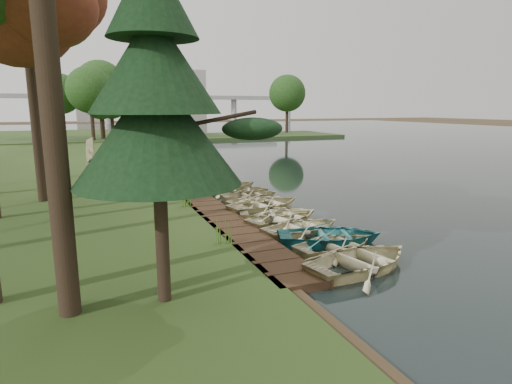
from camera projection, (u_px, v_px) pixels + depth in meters
name	position (u px, v px, depth m)	size (l,w,h in m)	color
ground	(254.00, 218.00, 19.22)	(300.00, 300.00, 0.00)	#3D2F1D
water	(436.00, 151.00, 48.33)	(130.00, 200.00, 0.05)	black
boardwalk	(219.00, 218.00, 18.61)	(1.60, 16.00, 0.30)	#362415
peninsula	(185.00, 137.00, 67.64)	(50.00, 14.00, 0.45)	#2D411D
far_trees	(163.00, 97.00, 65.23)	(45.60, 5.60, 8.80)	black
bridge	(149.00, 100.00, 131.66)	(95.90, 4.00, 8.60)	#A5A5A0
building_a	(190.00, 96.00, 155.93)	(10.00, 8.00, 18.00)	#A5A5A0
building_b	(88.00, 104.00, 148.36)	(8.00, 8.00, 12.00)	#A5A5A0
rowboat_0	(362.00, 257.00, 12.89)	(2.74, 3.84, 0.80)	beige
rowboat_1	(337.00, 242.00, 14.57)	(2.29, 3.20, 0.66)	beige
rowboat_2	(330.00, 234.00, 15.35)	(2.69, 3.76, 0.78)	teal
rowboat_3	(303.00, 225.00, 16.56)	(2.43, 3.40, 0.70)	beige
rowboat_4	(285.00, 216.00, 17.98)	(2.56, 3.59, 0.74)	beige
rowboat_5	(277.00, 211.00, 18.78)	(2.42, 3.39, 0.70)	beige
rowboat_6	(266.00, 202.00, 20.33)	(2.75, 3.86, 0.80)	beige
rowboat_7	(255.00, 199.00, 21.42)	(2.13, 2.98, 0.62)	beige
rowboat_8	(250.00, 194.00, 22.80)	(2.26, 3.17, 0.66)	beige
rowboat_9	(239.00, 189.00, 24.00)	(2.47, 3.46, 0.72)	beige
rowboat_10	(227.00, 185.00, 24.88)	(2.75, 3.85, 0.80)	beige
stored_rowboat	(95.00, 185.00, 23.97)	(2.11, 2.95, 0.61)	beige
tree_2	(42.00, 6.00, 16.29)	(3.93, 3.93, 10.18)	black
pine_tree	(156.00, 94.00, 9.44)	(3.80, 3.80, 7.95)	black
reeds_0	(224.00, 230.00, 14.61)	(0.60, 0.60, 0.98)	#3F661E
reeds_1	(185.00, 196.00, 20.11)	(0.60, 0.60, 0.97)	#3F661E
reeds_2	(149.00, 192.00, 21.21)	(0.60, 0.60, 0.97)	#3F661E
reeds_3	(148.00, 182.00, 23.75)	(0.60, 0.60, 1.00)	#3F661E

